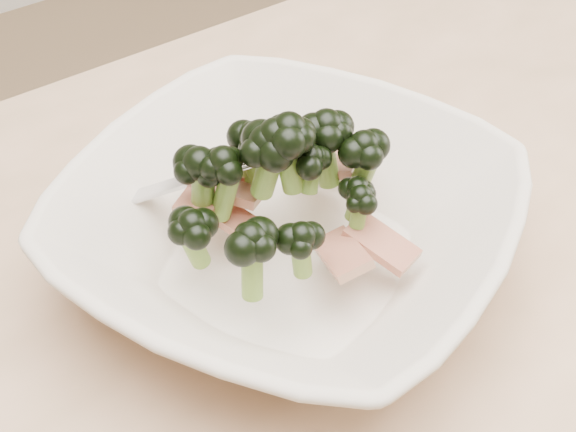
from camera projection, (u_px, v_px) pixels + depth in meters
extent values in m
cube|color=tan|center=(350.00, 329.00, 0.58)|extent=(1.20, 0.80, 0.04)
cylinder|color=tan|center=(463.00, 182.00, 1.29)|extent=(0.06, 0.06, 0.71)
imported|color=beige|center=(288.00, 228.00, 0.58)|extent=(0.42, 0.42, 0.08)
cylinder|color=#5B7E2A|center=(356.00, 206.00, 0.57)|extent=(0.01, 0.02, 0.03)
ellipsoid|color=black|center=(357.00, 188.00, 0.56)|extent=(0.03, 0.03, 0.02)
cylinder|color=#5B7E2A|center=(289.00, 163.00, 0.55)|extent=(0.02, 0.02, 0.05)
ellipsoid|color=black|center=(289.00, 129.00, 0.53)|extent=(0.04, 0.04, 0.03)
cylinder|color=#5B7E2A|center=(314.00, 158.00, 0.60)|extent=(0.02, 0.02, 0.04)
ellipsoid|color=black|center=(315.00, 132.00, 0.59)|extent=(0.04, 0.04, 0.03)
cylinder|color=#5B7E2A|center=(203.00, 199.00, 0.56)|extent=(0.02, 0.02, 0.05)
ellipsoid|color=black|center=(199.00, 164.00, 0.54)|extent=(0.04, 0.04, 0.03)
cylinder|color=#5B7E2A|center=(252.00, 269.00, 0.52)|extent=(0.02, 0.02, 0.05)
ellipsoid|color=black|center=(251.00, 238.00, 0.50)|extent=(0.04, 0.04, 0.03)
cylinder|color=#5B7E2A|center=(251.00, 169.00, 0.59)|extent=(0.02, 0.02, 0.03)
ellipsoid|color=black|center=(250.00, 147.00, 0.58)|extent=(0.03, 0.03, 0.02)
cylinder|color=#5B7E2A|center=(301.00, 258.00, 0.53)|extent=(0.02, 0.01, 0.03)
ellipsoid|color=black|center=(302.00, 236.00, 0.52)|extent=(0.03, 0.03, 0.03)
cylinder|color=#5B7E2A|center=(325.00, 158.00, 0.58)|extent=(0.02, 0.03, 0.05)
ellipsoid|color=black|center=(326.00, 125.00, 0.56)|extent=(0.04, 0.04, 0.03)
cylinder|color=#5B7E2A|center=(195.00, 248.00, 0.55)|extent=(0.02, 0.02, 0.04)
ellipsoid|color=black|center=(192.00, 224.00, 0.53)|extent=(0.04, 0.04, 0.03)
cylinder|color=#5B7E2A|center=(359.00, 213.00, 0.56)|extent=(0.02, 0.01, 0.03)
ellipsoid|color=black|center=(360.00, 196.00, 0.55)|extent=(0.03, 0.03, 0.02)
cylinder|color=#5B7E2A|center=(267.00, 173.00, 0.55)|extent=(0.02, 0.03, 0.04)
ellipsoid|color=black|center=(266.00, 142.00, 0.53)|extent=(0.04, 0.04, 0.03)
cylinder|color=#5B7E2A|center=(253.00, 162.00, 0.58)|extent=(0.02, 0.02, 0.04)
ellipsoid|color=black|center=(252.00, 136.00, 0.57)|extent=(0.04, 0.04, 0.03)
cylinder|color=#5B7E2A|center=(295.00, 156.00, 0.63)|extent=(0.02, 0.01, 0.04)
ellipsoid|color=black|center=(296.00, 134.00, 0.62)|extent=(0.03, 0.03, 0.02)
cylinder|color=#5B7E2A|center=(310.00, 176.00, 0.56)|extent=(0.02, 0.02, 0.03)
ellipsoid|color=black|center=(311.00, 157.00, 0.54)|extent=(0.03, 0.03, 0.03)
cylinder|color=#5B7E2A|center=(297.00, 169.00, 0.59)|extent=(0.01, 0.02, 0.03)
ellipsoid|color=black|center=(297.00, 149.00, 0.58)|extent=(0.03, 0.03, 0.03)
cylinder|color=#5B7E2A|center=(361.00, 179.00, 0.58)|extent=(0.02, 0.03, 0.05)
ellipsoid|color=black|center=(364.00, 145.00, 0.56)|extent=(0.04, 0.04, 0.03)
cylinder|color=#5B7E2A|center=(226.00, 194.00, 0.55)|extent=(0.02, 0.02, 0.05)
ellipsoid|color=black|center=(223.00, 161.00, 0.53)|extent=(0.04, 0.04, 0.03)
cube|color=maroon|center=(382.00, 243.00, 0.56)|extent=(0.04, 0.06, 0.02)
cube|color=maroon|center=(227.00, 215.00, 0.58)|extent=(0.03, 0.06, 0.01)
cube|color=maroon|center=(325.00, 167.00, 0.60)|extent=(0.05, 0.06, 0.03)
cube|color=maroon|center=(230.00, 191.00, 0.58)|extent=(0.05, 0.05, 0.02)
cube|color=maroon|center=(201.00, 201.00, 0.57)|extent=(0.05, 0.05, 0.01)
cube|color=maroon|center=(342.00, 254.00, 0.55)|extent=(0.04, 0.06, 0.03)
cube|color=maroon|center=(218.00, 174.00, 0.60)|extent=(0.05, 0.04, 0.01)
cube|color=maroon|center=(328.00, 157.00, 0.62)|extent=(0.05, 0.06, 0.02)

